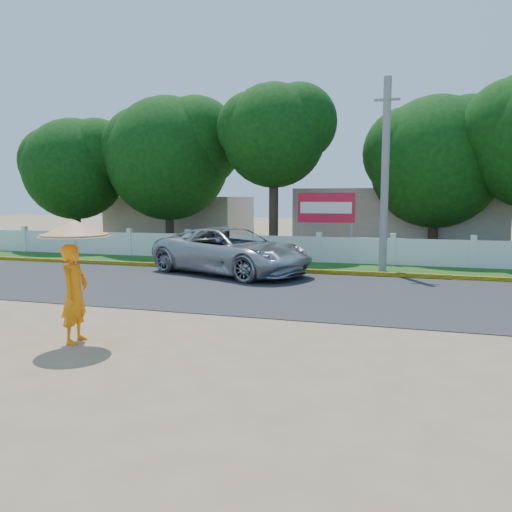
{
  "coord_description": "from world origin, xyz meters",
  "views": [
    {
      "loc": [
        3.47,
        -9.55,
        2.69
      ],
      "look_at": [
        0.0,
        2.0,
        1.3
      ],
      "focal_mm": 35.0,
      "sensor_mm": 36.0,
      "label": 1
    }
  ],
  "objects_px": {
    "utility_pole": "(385,176)",
    "vehicle": "(231,251)",
    "billboard": "(326,211)",
    "monk_with_parasol": "(74,263)"
  },
  "relations": [
    {
      "from": "vehicle",
      "to": "monk_with_parasol",
      "type": "bearing_deg",
      "value": -156.97
    },
    {
      "from": "billboard",
      "to": "monk_with_parasol",
      "type": "bearing_deg",
      "value": -100.04
    },
    {
      "from": "utility_pole",
      "to": "vehicle",
      "type": "relative_size",
      "value": 1.16
    },
    {
      "from": "vehicle",
      "to": "billboard",
      "type": "distance_m",
      "value": 5.91
    },
    {
      "from": "utility_pole",
      "to": "billboard",
      "type": "height_order",
      "value": "utility_pole"
    },
    {
      "from": "utility_pole",
      "to": "billboard",
      "type": "xyz_separation_m",
      "value": [
        -2.59,
        3.07,
        -1.35
      ]
    },
    {
      "from": "utility_pole",
      "to": "vehicle",
      "type": "distance_m",
      "value": 6.17
    },
    {
      "from": "vehicle",
      "to": "billboard",
      "type": "height_order",
      "value": "billboard"
    },
    {
      "from": "monk_with_parasol",
      "to": "billboard",
      "type": "bearing_deg",
      "value": 79.96
    },
    {
      "from": "utility_pole",
      "to": "monk_with_parasol",
      "type": "distance_m",
      "value": 12.27
    }
  ]
}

